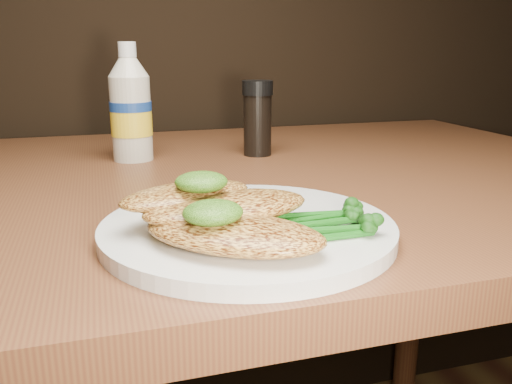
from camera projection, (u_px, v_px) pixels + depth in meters
name	position (u px, v px, depth m)	size (l,w,h in m)	color
plate	(248.00, 229.00, 0.49)	(0.27, 0.27, 0.01)	silver
chicken_front	(234.00, 233.00, 0.42)	(0.15, 0.08, 0.02)	gold
chicken_mid	(227.00, 207.00, 0.46)	(0.15, 0.08, 0.02)	gold
chicken_back	(187.00, 195.00, 0.48)	(0.13, 0.06, 0.02)	gold
pesto_front	(213.00, 212.00, 0.42)	(0.05, 0.04, 0.02)	black
pesto_back	(201.00, 182.00, 0.46)	(0.05, 0.04, 0.02)	black
broccolini_bundle	(313.00, 220.00, 0.46)	(0.13, 0.10, 0.02)	#155713
mayo_bottle	(130.00, 102.00, 0.80)	(0.06, 0.06, 0.18)	beige
pepper_grinder	(257.00, 118.00, 0.85)	(0.05, 0.05, 0.12)	black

